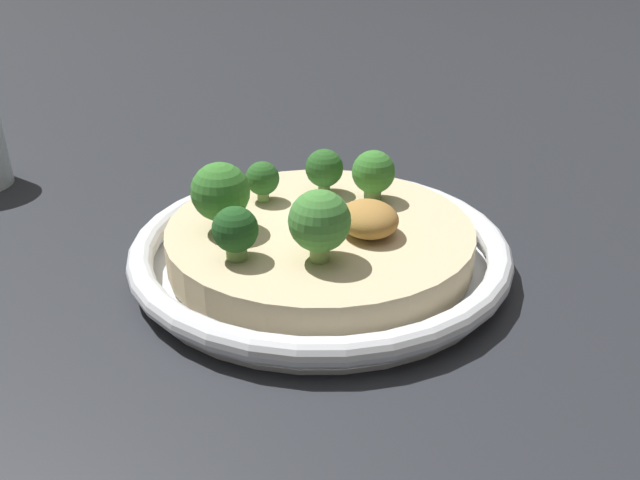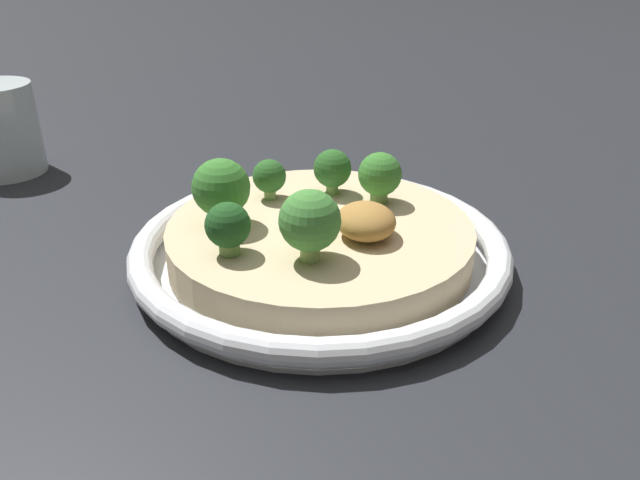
# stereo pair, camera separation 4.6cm
# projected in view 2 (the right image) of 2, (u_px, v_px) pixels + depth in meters

# --- Properties ---
(ground_plane) EXTENTS (6.00, 6.00, 0.00)m
(ground_plane) POSITION_uv_depth(u_px,v_px,m) (320.00, 264.00, 0.47)
(ground_plane) COLOR #23262B
(risotto_bowl) EXTENTS (0.28, 0.28, 0.03)m
(risotto_bowl) POSITION_uv_depth(u_px,v_px,m) (320.00, 245.00, 0.46)
(risotto_bowl) COLOR silver
(risotto_bowl) RESTS_ON ground_plane
(cheese_sprinkle) EXTENTS (0.04, 0.04, 0.02)m
(cheese_sprinkle) POSITION_uv_depth(u_px,v_px,m) (316.00, 205.00, 0.46)
(cheese_sprinkle) COLOR white
(cheese_sprinkle) RESTS_ON risotto_bowl
(crispy_onion_garnish) EXTENTS (0.05, 0.04, 0.02)m
(crispy_onion_garnish) POSITION_uv_depth(u_px,v_px,m) (366.00, 221.00, 0.43)
(crispy_onion_garnish) COLOR #A37538
(crispy_onion_garnish) RESTS_ON risotto_bowl
(broccoli_back_left) EXTENTS (0.03, 0.03, 0.04)m
(broccoli_back_left) POSITION_uv_depth(u_px,v_px,m) (332.00, 169.00, 0.49)
(broccoli_back_left) COLOR #668E47
(broccoli_back_left) RESTS_ON risotto_bowl
(broccoli_right) EXTENTS (0.04, 0.04, 0.05)m
(broccoli_right) POSITION_uv_depth(u_px,v_px,m) (310.00, 222.00, 0.39)
(broccoli_right) COLOR #84A856
(broccoli_right) RESTS_ON risotto_bowl
(broccoli_back) EXTENTS (0.03, 0.03, 0.04)m
(broccoli_back) POSITION_uv_depth(u_px,v_px,m) (380.00, 176.00, 0.48)
(broccoli_back) COLOR #668E47
(broccoli_back) RESTS_ON risotto_bowl
(broccoli_left) EXTENTS (0.03, 0.03, 0.03)m
(broccoli_left) POSITION_uv_depth(u_px,v_px,m) (269.00, 177.00, 0.49)
(broccoli_left) COLOR #84A856
(broccoli_left) RESTS_ON risotto_bowl
(broccoli_front_left) EXTENTS (0.04, 0.04, 0.05)m
(broccoli_front_left) POSITION_uv_depth(u_px,v_px,m) (221.00, 189.00, 0.44)
(broccoli_front_left) COLOR #668E47
(broccoli_front_left) RESTS_ON risotto_bowl
(broccoli_front_right) EXTENTS (0.03, 0.03, 0.04)m
(broccoli_front_right) POSITION_uv_depth(u_px,v_px,m) (228.00, 227.00, 0.40)
(broccoli_front_right) COLOR #668E47
(broccoli_front_right) RESTS_ON risotto_bowl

